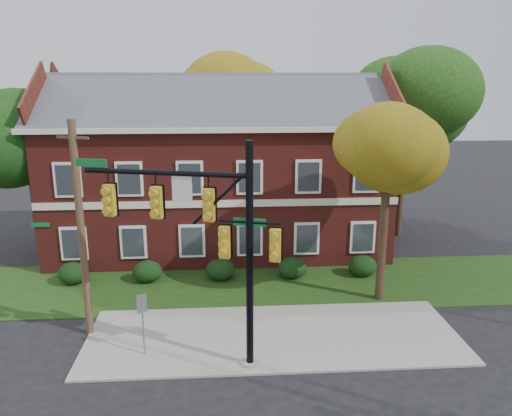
{
  "coord_description": "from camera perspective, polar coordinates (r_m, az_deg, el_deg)",
  "views": [
    {
      "loc": [
        -1.83,
        -15.95,
        9.5
      ],
      "look_at": [
        -0.53,
        3.0,
        4.54
      ],
      "focal_mm": 35.0,
      "sensor_mm": 36.0,
      "label": 1
    }
  ],
  "objects": [
    {
      "name": "tree_left_rear",
      "position": [
        28.69,
        -24.33,
        7.7
      ],
      "size": [
        5.4,
        5.1,
        8.88
      ],
      "color": "black",
      "rests_on": "ground"
    },
    {
      "name": "tree_far_rear",
      "position": [
        35.77,
        -2.12,
        13.56
      ],
      "size": [
        6.84,
        6.46,
        11.52
      ],
      "color": "black",
      "rests_on": "ground"
    },
    {
      "name": "traffic_signal",
      "position": [
        16.12,
        -5.55,
        -2.52
      ],
      "size": [
        6.69,
        1.96,
        7.68
      ],
      "rotation": [
        0.0,
        0.0,
        -0.26
      ],
      "color": "gray",
      "rests_on": "ground"
    },
    {
      "name": "hedge_far_left",
      "position": [
        25.39,
        -20.21,
        -7.02
      ],
      "size": [
        1.4,
        1.26,
        1.05
      ],
      "primitive_type": "ellipsoid",
      "color": "black",
      "rests_on": "ground"
    },
    {
      "name": "utility_pole",
      "position": [
        19.19,
        -19.35,
        -2.48
      ],
      "size": [
        1.21,
        0.55,
        8.14
      ],
      "rotation": [
        0.0,
        0.0,
        -0.37
      ],
      "color": "#4B3923",
      "rests_on": "ground"
    },
    {
      "name": "grass_strip",
      "position": [
        23.98,
        0.77,
        -8.67
      ],
      "size": [
        30.0,
        6.0,
        0.04
      ],
      "primitive_type": "cube",
      "color": "#193811",
      "rests_on": "ground"
    },
    {
      "name": "sidewalk",
      "position": [
        19.49,
        2.02,
        -14.41
      ],
      "size": [
        14.0,
        5.0,
        0.08
      ],
      "primitive_type": "cube",
      "color": "gray",
      "rests_on": "ground"
    },
    {
      "name": "hedge_far_right",
      "position": [
        25.3,
        12.08,
        -6.49
      ],
      "size": [
        1.4,
        1.26,
        1.05
      ],
      "primitive_type": "ellipsoid",
      "color": "black",
      "rests_on": "ground"
    },
    {
      "name": "hedge_left",
      "position": [
        24.63,
        -12.32,
        -7.1
      ],
      "size": [
        1.4,
        1.26,
        1.05
      ],
      "primitive_type": "ellipsoid",
      "color": "black",
      "rests_on": "ground"
    },
    {
      "name": "hedge_center",
      "position": [
        24.36,
        -4.09,
        -7.03
      ],
      "size": [
        1.4,
        1.26,
        1.05
      ],
      "primitive_type": "ellipsoid",
      "color": "black",
      "rests_on": "ground"
    },
    {
      "name": "tree_right_rear",
      "position": [
        30.88,
        17.59,
        11.4
      ],
      "size": [
        6.3,
        5.95,
        10.62
      ],
      "color": "black",
      "rests_on": "ground"
    },
    {
      "name": "tree_near_right",
      "position": [
        21.22,
        15.62,
        6.42
      ],
      "size": [
        4.5,
        4.25,
        8.58
      ],
      "color": "black",
      "rests_on": "ground"
    },
    {
      "name": "apartment_building",
      "position": [
        28.27,
        -4.25,
        5.39
      ],
      "size": [
        18.8,
        8.8,
        9.74
      ],
      "color": "maroon",
      "rests_on": "ground"
    },
    {
      "name": "hedge_right",
      "position": [
        24.59,
        4.15,
        -6.82
      ],
      "size": [
        1.4,
        1.26,
        1.05
      ],
      "primitive_type": "ellipsoid",
      "color": "black",
      "rests_on": "ground"
    },
    {
      "name": "sign_post",
      "position": [
        18.02,
        -12.85,
        -11.82
      ],
      "size": [
        0.33,
        0.17,
        2.34
      ],
      "rotation": [
        0.0,
        0.0,
        0.39
      ],
      "color": "slate",
      "rests_on": "ground"
    },
    {
      "name": "ground",
      "position": [
        18.65,
        2.34,
        -16.0
      ],
      "size": [
        120.0,
        120.0,
        0.0
      ],
      "primitive_type": "plane",
      "color": "black",
      "rests_on": "ground"
    }
  ]
}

